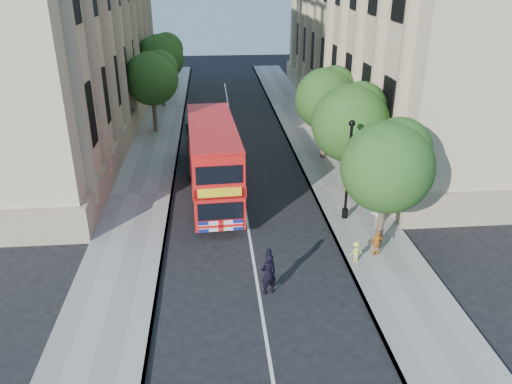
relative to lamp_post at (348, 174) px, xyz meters
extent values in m
plane|color=black|center=(-5.00, -6.00, -2.51)|extent=(120.00, 120.00, 0.00)
cube|color=gray|center=(0.75, 4.00, -2.45)|extent=(3.50, 80.00, 0.12)
cube|color=gray|center=(-10.75, 4.00, -2.45)|extent=(3.50, 80.00, 0.12)
cube|color=tan|center=(8.80, 18.00, 6.49)|extent=(12.00, 38.00, 18.00)
cube|color=tan|center=(-18.80, 18.00, 6.49)|extent=(12.00, 38.00, 18.00)
cylinder|color=#473828|center=(0.80, -3.00, -1.08)|extent=(0.32, 0.32, 2.86)
sphere|color=#29511B|center=(0.80, -3.00, 1.52)|extent=(4.00, 4.00, 4.00)
sphere|color=#29511B|center=(1.40, -2.60, 2.17)|extent=(2.80, 2.80, 2.80)
sphere|color=#29511B|center=(0.30, -3.30, 2.04)|extent=(2.60, 2.60, 2.60)
cylinder|color=#473828|center=(0.80, 3.00, -1.01)|extent=(0.32, 0.32, 2.99)
sphere|color=#29511B|center=(0.80, 3.00, 1.71)|extent=(4.20, 4.20, 4.20)
sphere|color=#29511B|center=(1.40, 3.40, 2.39)|extent=(2.94, 2.94, 2.94)
sphere|color=#29511B|center=(0.30, 2.70, 2.25)|extent=(2.73, 2.73, 2.73)
cylinder|color=#473828|center=(0.80, 9.00, -1.06)|extent=(0.32, 0.32, 2.90)
sphere|color=#29511B|center=(0.80, 9.00, 1.58)|extent=(4.00, 4.00, 4.00)
sphere|color=#29511B|center=(1.40, 9.40, 2.24)|extent=(2.80, 2.80, 2.80)
sphere|color=#29511B|center=(0.30, 8.70, 2.11)|extent=(2.60, 2.60, 2.60)
cylinder|color=#473828|center=(-11.00, 16.00, -1.01)|extent=(0.32, 0.32, 2.99)
sphere|color=#29511B|center=(-11.00, 16.00, 1.71)|extent=(4.00, 4.00, 4.00)
sphere|color=#29511B|center=(-10.40, 16.40, 2.39)|extent=(2.80, 2.80, 2.80)
sphere|color=#29511B|center=(-11.50, 15.70, 2.25)|extent=(2.60, 2.60, 2.60)
cylinder|color=#473828|center=(-11.00, 24.00, -0.93)|extent=(0.32, 0.32, 3.17)
sphere|color=#29511B|center=(-11.00, 24.00, 1.95)|extent=(4.20, 4.20, 4.20)
sphere|color=#29511B|center=(-10.40, 24.40, 2.67)|extent=(2.94, 2.94, 2.94)
sphere|color=#29511B|center=(-11.50, 23.70, 2.53)|extent=(2.73, 2.73, 2.73)
cylinder|color=black|center=(0.00, 0.00, -2.14)|extent=(0.30, 0.30, 0.50)
cylinder|color=black|center=(0.00, 0.00, 0.11)|extent=(0.14, 0.14, 5.00)
sphere|color=black|center=(0.00, 0.00, 2.61)|extent=(0.32, 0.32, 0.32)
cube|color=red|center=(-6.60, 3.10, -0.18)|extent=(2.87, 9.25, 3.80)
cube|color=black|center=(-6.60, 3.10, -1.02)|extent=(2.90, 8.67, 0.87)
cube|color=black|center=(-6.60, 3.10, 0.81)|extent=(2.90, 8.67, 0.87)
cube|color=yellow|center=(-6.37, -1.46, -0.06)|extent=(2.02, 0.18, 0.43)
cylinder|color=black|center=(-7.52, -0.17, -2.03)|extent=(0.32, 0.97, 0.96)
cylinder|color=black|center=(-5.35, -0.06, -2.03)|extent=(0.32, 0.97, 0.96)
cylinder|color=black|center=(-7.84, 6.07, -2.03)|extent=(0.32, 0.97, 0.96)
cylinder|color=black|center=(-5.67, 6.18, -2.03)|extent=(0.32, 0.97, 0.96)
cube|color=black|center=(-7.06, 6.72, -1.00)|extent=(2.33, 2.11, 2.36)
cube|color=black|center=(-7.02, 5.76, -0.71)|extent=(2.02, 0.19, 0.79)
cube|color=black|center=(-7.17, 9.18, -0.77)|extent=(2.39, 3.68, 2.81)
cube|color=black|center=(-7.14, 8.51, -2.12)|extent=(2.25, 5.47, 0.28)
cylinder|color=black|center=(-8.07, 6.56, -2.06)|extent=(0.28, 0.91, 0.90)
cylinder|color=black|center=(-6.05, 6.65, -2.06)|extent=(0.28, 0.91, 0.90)
cylinder|color=black|center=(-8.22, 10.26, -2.06)|extent=(0.28, 0.91, 0.90)
cylinder|color=black|center=(-6.20, 10.35, -2.06)|extent=(0.28, 0.91, 0.90)
imported|color=black|center=(-4.62, -5.95, -1.62)|extent=(0.75, 0.61, 1.79)
imported|color=beige|center=(1.22, -1.11, -1.61)|extent=(0.96, 0.95, 1.57)
imported|color=orange|center=(0.47, -3.70, -1.78)|extent=(0.76, 0.45, 1.21)
imported|color=#DEDA4B|center=(-0.60, -4.16, -1.91)|extent=(0.71, 0.54, 0.96)
camera|label=1|loc=(-6.61, -22.30, 9.28)|focal=35.00mm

